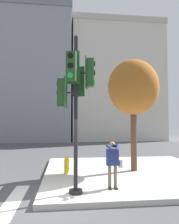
# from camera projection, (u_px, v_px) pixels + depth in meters

# --- Properties ---
(ground_plane) EXTENTS (160.00, 160.00, 0.00)m
(ground_plane) POSITION_uv_depth(u_px,v_px,m) (52.00, 204.00, 6.41)
(ground_plane) COLOR #4C4C4F
(sidewalk_corner) EXTENTS (8.00, 8.00, 0.18)m
(sidewalk_corner) POSITION_uv_depth(u_px,v_px,m) (131.00, 172.00, 10.30)
(sidewalk_corner) COLOR #BCB7AD
(sidewalk_corner) RESTS_ON ground_plane
(traffic_signal_pole) EXTENTS (1.25, 1.23, 5.07)m
(traffic_signal_pole) POSITION_uv_depth(u_px,v_px,m) (76.00, 91.00, 7.02)
(traffic_signal_pole) COLOR black
(traffic_signal_pole) RESTS_ON sidewalk_corner
(person_photographer) EXTENTS (0.58, 0.54, 1.57)m
(person_photographer) POSITION_uv_depth(u_px,v_px,m) (113.00, 161.00, 7.41)
(person_photographer) COLOR black
(person_photographer) RESTS_ON sidewalk_corner
(street_tree) EXTENTS (2.40, 2.40, 5.25)m
(street_tree) POSITION_uv_depth(u_px,v_px,m) (133.00, 88.00, 10.41)
(street_tree) COLOR brown
(street_tree) RESTS_ON sidewalk_corner
(fire_hydrant) EXTENTS (0.22, 0.28, 0.77)m
(fire_hydrant) POSITION_uv_depth(u_px,v_px,m) (67.00, 165.00, 9.58)
(fire_hydrant) COLOR yellow
(fire_hydrant) RESTS_ON sidewalk_corner
(building_left) EXTENTS (14.47, 9.90, 18.25)m
(building_left) POSITION_uv_depth(u_px,v_px,m) (21.00, 77.00, 31.57)
(building_left) COLOR gray
(building_left) RESTS_ON ground_plane
(building_right) EXTENTS (13.18, 12.99, 17.11)m
(building_right) POSITION_uv_depth(u_px,v_px,m) (111.00, 86.00, 35.45)
(building_right) COLOR beige
(building_right) RESTS_ON ground_plane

